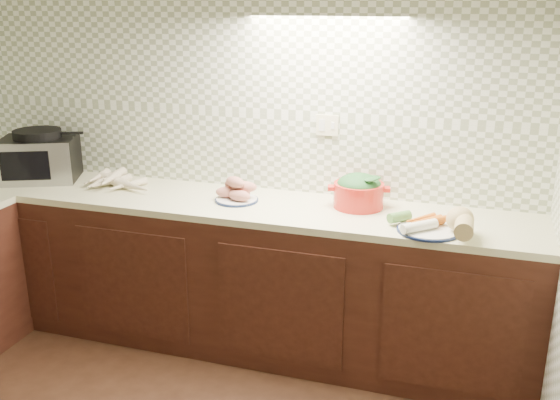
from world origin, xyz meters
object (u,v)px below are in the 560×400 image
(sweet_potato_plate, at_px, (237,192))
(veg_plate, at_px, (442,223))
(toaster_oven, at_px, (40,157))
(dutch_oven, at_px, (359,191))
(onion_bowl, at_px, (237,188))
(parsnip_pile, at_px, (109,183))

(sweet_potato_plate, height_order, veg_plate, sweet_potato_plate)
(toaster_oven, relative_size, dutch_oven, 1.60)
(onion_bowl, relative_size, veg_plate, 0.32)
(veg_plate, bearing_deg, sweet_potato_plate, 171.60)
(dutch_oven, relative_size, veg_plate, 0.77)
(toaster_oven, xyz_separation_m, parsnip_pile, (0.53, -0.05, -0.12))
(sweet_potato_plate, distance_m, onion_bowl, 0.12)
(onion_bowl, relative_size, dutch_oven, 0.41)
(toaster_oven, distance_m, veg_plate, 2.55)
(sweet_potato_plate, bearing_deg, parsnip_pile, -179.04)
(toaster_oven, height_order, parsnip_pile, toaster_oven)
(toaster_oven, relative_size, parsnip_pile, 1.06)
(parsnip_pile, xyz_separation_m, onion_bowl, (0.79, 0.13, 0.01))
(parsnip_pile, distance_m, onion_bowl, 0.80)
(sweet_potato_plate, xyz_separation_m, dutch_oven, (0.69, 0.10, 0.04))
(toaster_oven, bearing_deg, veg_plate, -28.18)
(toaster_oven, height_order, sweet_potato_plate, toaster_oven)
(onion_bowl, height_order, veg_plate, veg_plate)
(parsnip_pile, height_order, sweet_potato_plate, sweet_potato_plate)
(parsnip_pile, relative_size, sweet_potato_plate, 2.03)
(dutch_oven, bearing_deg, sweet_potato_plate, 175.39)
(toaster_oven, xyz_separation_m, sweet_potato_plate, (1.37, -0.03, -0.10))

